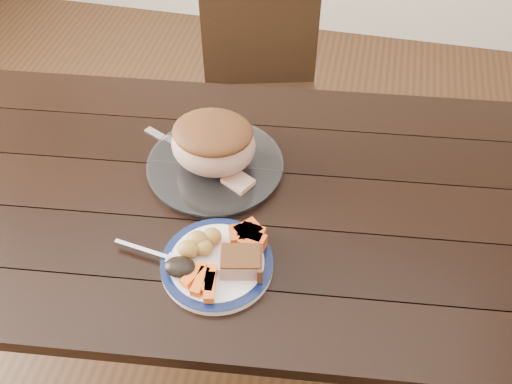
% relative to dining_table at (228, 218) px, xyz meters
% --- Properties ---
extents(ground, '(4.00, 4.00, 0.00)m').
position_rel_dining_table_xyz_m(ground, '(0.00, 0.00, -0.66)').
color(ground, '#472B16').
rests_on(ground, ground).
extents(dining_table, '(1.69, 1.07, 0.75)m').
position_rel_dining_table_xyz_m(dining_table, '(0.00, 0.00, 0.00)').
color(dining_table, black).
rests_on(dining_table, ground).
extents(chair_far, '(0.51, 0.52, 0.93)m').
position_rel_dining_table_xyz_m(chair_far, '(-0.06, 0.74, -0.13)').
color(chair_far, black).
rests_on(chair_far, ground).
extents(dinner_plate, '(0.25, 0.25, 0.02)m').
position_rel_dining_table_xyz_m(dinner_plate, '(0.03, -0.22, 0.10)').
color(dinner_plate, white).
rests_on(dinner_plate, dining_table).
extents(plate_rim, '(0.25, 0.25, 0.02)m').
position_rel_dining_table_xyz_m(plate_rim, '(0.03, -0.22, 0.11)').
color(plate_rim, '#0C163F').
rests_on(plate_rim, dinner_plate).
extents(serving_platter, '(0.35, 0.35, 0.02)m').
position_rel_dining_table_xyz_m(serving_platter, '(-0.05, 0.08, 0.10)').
color(serving_platter, white).
rests_on(serving_platter, dining_table).
extents(pork_slice, '(0.10, 0.09, 0.04)m').
position_rel_dining_table_xyz_m(pork_slice, '(0.09, -0.22, 0.13)').
color(pork_slice, tan).
rests_on(pork_slice, dinner_plate).
extents(roasted_potatoes, '(0.09, 0.09, 0.04)m').
position_rel_dining_table_xyz_m(roasted_potatoes, '(-0.01, -0.19, 0.13)').
color(roasted_potatoes, gold).
rests_on(roasted_potatoes, dinner_plate).
extents(carrot_batons, '(0.08, 0.09, 0.02)m').
position_rel_dining_table_xyz_m(carrot_batons, '(0.02, -0.28, 0.12)').
color(carrot_batons, '#F95D15').
rests_on(carrot_batons, dinner_plate).
extents(pumpkin_wedges, '(0.09, 0.09, 0.04)m').
position_rel_dining_table_xyz_m(pumpkin_wedges, '(0.09, -0.15, 0.13)').
color(pumpkin_wedges, '#EB531A').
rests_on(pumpkin_wedges, dinner_plate).
extents(dark_mushroom, '(0.07, 0.05, 0.03)m').
position_rel_dining_table_xyz_m(dark_mushroom, '(-0.04, -0.26, 0.13)').
color(dark_mushroom, black).
rests_on(dark_mushroom, dinner_plate).
extents(fork, '(0.18, 0.04, 0.00)m').
position_rel_dining_table_xyz_m(fork, '(-0.11, -0.22, 0.11)').
color(fork, silver).
rests_on(fork, dinner_plate).
extents(roast_joint, '(0.21, 0.18, 0.14)m').
position_rel_dining_table_xyz_m(roast_joint, '(-0.05, 0.08, 0.18)').
color(roast_joint, tan).
rests_on(roast_joint, serving_platter).
extents(cut_slice, '(0.09, 0.08, 0.02)m').
position_rel_dining_table_xyz_m(cut_slice, '(0.02, 0.03, 0.12)').
color(cut_slice, tan).
rests_on(cut_slice, serving_platter).
extents(carving_knife, '(0.30, 0.16, 0.01)m').
position_rel_dining_table_xyz_m(carving_knife, '(-0.08, 0.10, 0.10)').
color(carving_knife, silver).
rests_on(carving_knife, dining_table).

